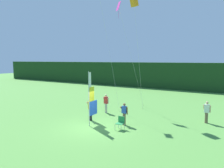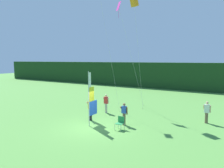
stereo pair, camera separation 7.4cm
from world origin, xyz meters
The scene contains 10 objects.
ground_plane centered at (0.00, 0.00, 0.00)m, with size 120.00×120.00×0.00m, color #518E3D.
distant_treeline centered at (0.00, 22.44, 2.15)m, with size 80.00×2.40×4.31m, color #193819.
banner_flag centered at (-0.47, 0.39, 1.90)m, with size 0.06×1.03×3.96m.
person_near_banner centered at (1.59, 1.60, 0.87)m, with size 0.55×0.48×1.63m.
person_mid_field centered at (-1.22, 1.30, 0.93)m, with size 0.55×0.48×1.73m.
person_far_left centered at (6.77, 5.14, 0.89)m, with size 0.55×0.48×1.66m.
person_far_right centered at (-1.38, 3.88, 0.90)m, with size 0.55×0.48×1.69m.
folding_chair centered at (1.80, 0.61, 0.51)m, with size 0.51×0.51×0.89m.
kite_magenta_diamond_1 centered at (-1.76, 7.17, 9.49)m, with size 2.72×1.61×10.53m.
kite_orange_box_2 centered at (0.35, 5.92, 9.84)m, with size 0.95×1.54×10.30m.
Camera 2 is at (8.19, -11.47, 4.77)m, focal length 32.85 mm.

